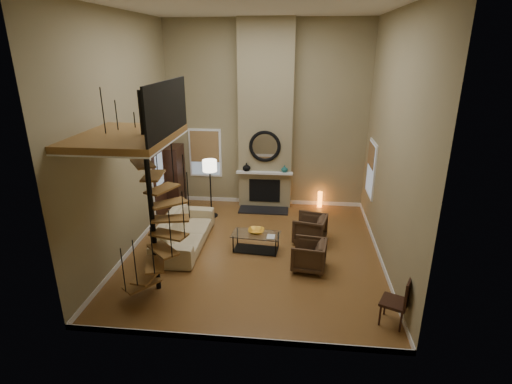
# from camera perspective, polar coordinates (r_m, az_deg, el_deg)

# --- Properties ---
(ground) EXTENTS (6.00, 6.50, 0.01)m
(ground) POSITION_cam_1_polar(r_m,az_deg,el_deg) (9.93, -0.25, -8.43)
(ground) COLOR olive
(ground) RESTS_ON ground
(back_wall) EXTENTS (6.00, 0.02, 5.50)m
(back_wall) POSITION_cam_1_polar(r_m,az_deg,el_deg) (12.12, 1.47, 10.65)
(back_wall) COLOR #8F835C
(back_wall) RESTS_ON ground
(front_wall) EXTENTS (6.00, 0.02, 5.50)m
(front_wall) POSITION_cam_1_polar(r_m,az_deg,el_deg) (5.85, -3.82, 0.22)
(front_wall) COLOR #8F835C
(front_wall) RESTS_ON ground
(left_wall) EXTENTS (0.02, 6.50, 5.50)m
(left_wall) POSITION_cam_1_polar(r_m,az_deg,el_deg) (9.74, -18.25, 7.32)
(left_wall) COLOR #8F835C
(left_wall) RESTS_ON ground
(right_wall) EXTENTS (0.02, 6.50, 5.50)m
(right_wall) POSITION_cam_1_polar(r_m,az_deg,el_deg) (9.12, 18.93, 6.43)
(right_wall) COLOR #8F835C
(right_wall) RESTS_ON ground
(ceiling) EXTENTS (6.00, 6.50, 0.01)m
(ceiling) POSITION_cam_1_polar(r_m,az_deg,el_deg) (8.76, -0.31, 25.06)
(ceiling) COLOR silver
(ceiling) RESTS_ON back_wall
(baseboard_back) EXTENTS (6.00, 0.02, 0.12)m
(baseboard_back) POSITION_cam_1_polar(r_m,az_deg,el_deg) (12.83, 1.36, -1.29)
(baseboard_back) COLOR white
(baseboard_back) RESTS_ON ground
(baseboard_front) EXTENTS (6.00, 0.02, 0.12)m
(baseboard_front) POSITION_cam_1_polar(r_m,az_deg,el_deg) (7.23, -3.29, -20.24)
(baseboard_front) COLOR white
(baseboard_front) RESTS_ON ground
(baseboard_left) EXTENTS (0.02, 6.50, 0.12)m
(baseboard_left) POSITION_cam_1_polar(r_m,az_deg,el_deg) (10.62, -16.63, -6.95)
(baseboard_left) COLOR white
(baseboard_left) RESTS_ON ground
(baseboard_right) EXTENTS (0.02, 6.50, 0.12)m
(baseboard_right) POSITION_cam_1_polar(r_m,az_deg,el_deg) (10.05, 17.14, -8.61)
(baseboard_right) COLOR white
(baseboard_right) RESTS_ON ground
(chimney_breast) EXTENTS (1.60, 0.38, 5.50)m
(chimney_breast) POSITION_cam_1_polar(r_m,az_deg,el_deg) (11.94, 1.39, 10.50)
(chimney_breast) COLOR #8D805C
(chimney_breast) RESTS_ON ground
(hearth) EXTENTS (1.50, 0.60, 0.04)m
(hearth) POSITION_cam_1_polar(r_m,az_deg,el_deg) (12.23, 1.09, -2.60)
(hearth) COLOR black
(hearth) RESTS_ON ground
(firebox) EXTENTS (0.95, 0.02, 0.72)m
(firebox) POSITION_cam_1_polar(r_m,az_deg,el_deg) (12.30, 1.23, 0.19)
(firebox) COLOR black
(firebox) RESTS_ON chimney_breast
(mantel) EXTENTS (1.70, 0.18, 0.06)m
(mantel) POSITION_cam_1_polar(r_m,az_deg,el_deg) (12.04, 1.21, 2.75)
(mantel) COLOR white
(mantel) RESTS_ON chimney_breast
(mirror_frame) EXTENTS (0.94, 0.10, 0.94)m
(mirror_frame) POSITION_cam_1_polar(r_m,az_deg,el_deg) (11.88, 1.27, 6.52)
(mirror_frame) COLOR black
(mirror_frame) RESTS_ON chimney_breast
(mirror_disc) EXTENTS (0.80, 0.01, 0.80)m
(mirror_disc) POSITION_cam_1_polar(r_m,az_deg,el_deg) (11.89, 1.27, 6.53)
(mirror_disc) COLOR white
(mirror_disc) RESTS_ON chimney_breast
(vase_left) EXTENTS (0.24, 0.24, 0.25)m
(vase_left) POSITION_cam_1_polar(r_m,az_deg,el_deg) (12.09, -1.37, 3.59)
(vase_left) COLOR black
(vase_left) RESTS_ON mantel
(vase_right) EXTENTS (0.20, 0.20, 0.21)m
(vase_right) POSITION_cam_1_polar(r_m,az_deg,el_deg) (12.00, 4.09, 3.32)
(vase_right) COLOR #175351
(vase_right) RESTS_ON mantel
(window_back) EXTENTS (1.02, 0.06, 1.52)m
(window_back) POSITION_cam_1_polar(r_m,az_deg,el_deg) (12.62, -7.26, 5.64)
(window_back) COLOR white
(window_back) RESTS_ON back_wall
(window_right) EXTENTS (0.06, 1.02, 1.52)m
(window_right) POSITION_cam_1_polar(r_m,az_deg,el_deg) (11.29, 16.11, 3.30)
(window_right) COLOR white
(window_right) RESTS_ON right_wall
(entry_door) EXTENTS (0.10, 1.05, 2.16)m
(entry_door) POSITION_cam_1_polar(r_m,az_deg,el_deg) (11.77, -13.70, 1.25)
(entry_door) COLOR white
(entry_door) RESTS_ON ground
(loft) EXTENTS (1.70, 2.20, 1.09)m
(loft) POSITION_cam_1_polar(r_m,az_deg,el_deg) (7.65, -17.41, 7.87)
(loft) COLOR olive
(loft) RESTS_ON left_wall
(spiral_stair) EXTENTS (1.47, 1.47, 4.06)m
(spiral_stair) POSITION_cam_1_polar(r_m,az_deg,el_deg) (7.98, -14.58, -2.32)
(spiral_stair) COLOR black
(spiral_stair) RESTS_ON ground
(hutch) EXTENTS (0.40, 0.84, 1.88)m
(hutch) POSITION_cam_1_polar(r_m,az_deg,el_deg) (12.64, -11.39, 2.25)
(hutch) COLOR #331A11
(hutch) RESTS_ON ground
(sofa) EXTENTS (1.01, 2.57, 0.75)m
(sofa) POSITION_cam_1_polar(r_m,az_deg,el_deg) (10.20, -10.22, -5.44)
(sofa) COLOR #CAB88C
(sofa) RESTS_ON ground
(armchair_near) EXTENTS (0.94, 0.92, 0.72)m
(armchair_near) POSITION_cam_1_polar(r_m,az_deg,el_deg) (10.30, 8.09, -5.30)
(armchair_near) COLOR #463120
(armchair_near) RESTS_ON ground
(armchair_far) EXTENTS (0.83, 0.81, 0.67)m
(armchair_far) POSITION_cam_1_polar(r_m,az_deg,el_deg) (9.09, 7.97, -8.96)
(armchair_far) COLOR #463120
(armchair_far) RESTS_ON ground
(coffee_table) EXTENTS (1.21, 0.68, 0.44)m
(coffee_table) POSITION_cam_1_polar(r_m,az_deg,el_deg) (9.82, -0.01, -6.86)
(coffee_table) COLOR silver
(coffee_table) RESTS_ON ground
(bowl) EXTENTS (0.40, 0.40, 0.10)m
(bowl) POSITION_cam_1_polar(r_m,az_deg,el_deg) (9.77, 0.02, -5.61)
(bowl) COLOR gold
(bowl) RESTS_ON coffee_table
(book) EXTENTS (0.20, 0.26, 0.02)m
(book) POSITION_cam_1_polar(r_m,az_deg,el_deg) (9.58, 1.99, -6.41)
(book) COLOR gray
(book) RESTS_ON coffee_table
(floor_lamp) EXTENTS (0.41, 0.41, 1.71)m
(floor_lamp) POSITION_cam_1_polar(r_m,az_deg,el_deg) (11.46, -6.60, 3.10)
(floor_lamp) COLOR black
(floor_lamp) RESTS_ON ground
(accent_lamp) EXTENTS (0.14, 0.14, 0.49)m
(accent_lamp) POSITION_cam_1_polar(r_m,az_deg,el_deg) (12.60, 9.09, -1.04)
(accent_lamp) COLOR orange
(accent_lamp) RESTS_ON ground
(side_chair) EXTENTS (0.60, 0.60, 0.97)m
(side_chair) POSITION_cam_1_polar(r_m,az_deg,el_deg) (7.73, 19.82, -14.25)
(side_chair) COLOR #331A11
(side_chair) RESTS_ON ground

